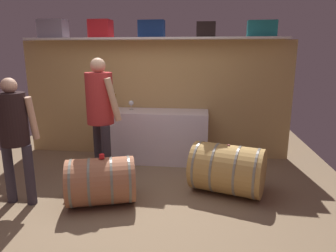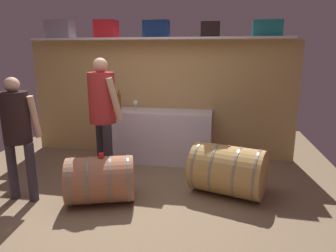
# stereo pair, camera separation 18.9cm
# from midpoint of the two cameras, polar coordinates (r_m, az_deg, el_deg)

# --- Properties ---
(ground_plane) EXTENTS (5.77, 7.24, 0.02)m
(ground_plane) POSITION_cam_midpoint_polar(r_m,az_deg,el_deg) (4.17, -7.10, -11.81)
(ground_plane) COLOR #866E51
(back_wall_panel) EXTENTS (4.57, 0.10, 1.97)m
(back_wall_panel) POSITION_cam_midpoint_polar(r_m,az_deg,el_deg) (5.31, -3.55, 5.02)
(back_wall_panel) COLOR tan
(back_wall_panel) RESTS_ON ground
(high_shelf_board) EXTENTS (4.21, 0.40, 0.03)m
(high_shelf_board) POSITION_cam_midpoint_polar(r_m,az_deg,el_deg) (5.12, -4.03, 15.95)
(high_shelf_board) COLOR silver
(high_shelf_board) RESTS_ON back_wall_panel
(toolcase_grey) EXTENTS (0.43, 0.30, 0.30)m
(toolcase_grey) POSITION_cam_midpoint_polar(r_m,az_deg,el_deg) (5.67, -21.58, 16.50)
(toolcase_grey) COLOR gray
(toolcase_grey) RESTS_ON high_shelf_board
(toolcase_red) EXTENTS (0.36, 0.29, 0.28)m
(toolcase_red) POSITION_cam_midpoint_polar(r_m,az_deg,el_deg) (5.35, -13.48, 17.22)
(toolcase_red) COLOR red
(toolcase_red) RESTS_ON high_shelf_board
(toolcase_navy) EXTENTS (0.42, 0.21, 0.27)m
(toolcase_navy) POSITION_cam_midpoint_polar(r_m,az_deg,el_deg) (5.13, -4.20, 17.62)
(toolcase_navy) COLOR navy
(toolcase_navy) RESTS_ON high_shelf_board
(toolcase_black) EXTENTS (0.30, 0.29, 0.23)m
(toolcase_black) POSITION_cam_midpoint_polar(r_m,az_deg,el_deg) (5.04, 5.93, 17.44)
(toolcase_black) COLOR black
(toolcase_black) RESTS_ON high_shelf_board
(toolcase_teal) EXTENTS (0.44, 0.23, 0.24)m
(toolcase_teal) POSITION_cam_midpoint_polar(r_m,az_deg,el_deg) (5.09, 16.05, 17.05)
(toolcase_teal) COLOR #1D767A
(toolcase_teal) RESTS_ON high_shelf_board
(work_cabinet) EXTENTS (1.65, 0.58, 0.84)m
(work_cabinet) POSITION_cam_midpoint_polar(r_m,az_deg,el_deg) (5.08, -3.05, -1.89)
(work_cabinet) COLOR white
(work_cabinet) RESTS_ON ground
(wine_bottle_amber) EXTENTS (0.07, 0.07, 0.32)m
(wine_bottle_amber) POSITION_cam_midpoint_polar(r_m,az_deg,el_deg) (5.16, -11.02, 4.57)
(wine_bottle_amber) COLOR brown
(wine_bottle_amber) RESTS_ON work_cabinet
(wine_glass) EXTENTS (0.08, 0.08, 0.16)m
(wine_glass) POSITION_cam_midpoint_polar(r_m,az_deg,el_deg) (5.12, -7.94, 4.22)
(wine_glass) COLOR white
(wine_glass) RESTS_ON work_cabinet
(wine_barrel_near) EXTENTS (0.92, 0.77, 0.57)m
(wine_barrel_near) POSITION_cam_midpoint_polar(r_m,az_deg,el_deg) (3.79, -13.82, -9.97)
(wine_barrel_near) COLOR #A76646
(wine_barrel_near) RESTS_ON ground
(wine_barrel_far) EXTENTS (1.04, 0.87, 0.64)m
(wine_barrel_far) POSITION_cam_midpoint_polar(r_m,az_deg,el_deg) (4.00, 9.70, -7.93)
(wine_barrel_far) COLOR tan
(wine_barrel_far) RESTS_ON ground
(tasting_cup) EXTENTS (0.06, 0.06, 0.05)m
(tasting_cup) POSITION_cam_midpoint_polar(r_m,az_deg,el_deg) (3.67, -13.72, -5.55)
(tasting_cup) COLOR red
(tasting_cup) RESTS_ON wine_barrel_near
(winemaker_pouring) EXTENTS (0.45, 0.37, 1.50)m
(winemaker_pouring) POSITION_cam_midpoint_polar(r_m,az_deg,el_deg) (3.96, -27.98, -0.43)
(winemaker_pouring) COLOR #352E39
(winemaker_pouring) RESTS_ON ground
(visitor_tasting) EXTENTS (0.50, 0.53, 1.71)m
(visitor_tasting) POSITION_cam_midpoint_polar(r_m,az_deg,el_deg) (4.24, -13.73, 3.35)
(visitor_tasting) COLOR #302B32
(visitor_tasting) RESTS_ON ground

